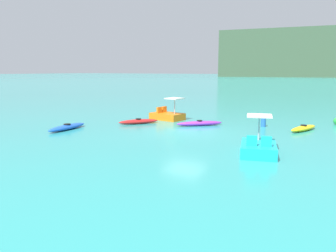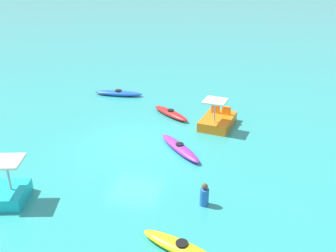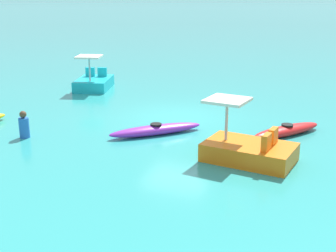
# 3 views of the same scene
# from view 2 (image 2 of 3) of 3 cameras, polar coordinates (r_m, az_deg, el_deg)

# --- Properties ---
(ground_plane) EXTENTS (600.00, 600.00, 0.00)m
(ground_plane) POSITION_cam_2_polar(r_m,az_deg,el_deg) (17.67, -5.26, -3.04)
(ground_plane) COLOR teal
(kayak_purple) EXTENTS (2.73, 2.58, 0.37)m
(kayak_purple) POSITION_cam_2_polar(r_m,az_deg,el_deg) (17.07, 1.80, -3.35)
(kayak_purple) COLOR purple
(kayak_purple) RESTS_ON ground_plane
(kayak_red) EXTENTS (2.21, 2.58, 0.37)m
(kayak_red) POSITION_cam_2_polar(r_m,az_deg,el_deg) (20.93, 0.41, 1.98)
(kayak_red) COLOR red
(kayak_red) RESTS_ON ground_plane
(kayak_blue) EXTENTS (0.92, 3.20, 0.37)m
(kayak_blue) POSITION_cam_2_polar(r_m,az_deg,el_deg) (24.43, -7.61, 5.03)
(kayak_blue) COLOR blue
(kayak_blue) RESTS_ON ground_plane
(kayak_yellow) EXTENTS (1.49, 2.82, 0.37)m
(kayak_yellow) POSITION_cam_2_polar(r_m,az_deg,el_deg) (11.65, 2.12, -18.23)
(kayak_yellow) COLOR yellow
(kayak_yellow) RESTS_ON ground_plane
(pedal_boat_orange) EXTENTS (2.63, 1.87, 1.68)m
(pedal_boat_orange) POSITION_cam_2_polar(r_m,az_deg,el_deg) (19.74, 7.63, 0.91)
(pedal_boat_orange) COLOR orange
(pedal_boat_orange) RESTS_ON ground_plane
(person_near_shore) EXTENTS (0.44, 0.44, 0.88)m
(person_near_shore) POSITION_cam_2_polar(r_m,az_deg,el_deg) (13.45, 5.60, -10.59)
(person_near_shore) COLOR blue
(person_near_shore) RESTS_ON ground_plane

